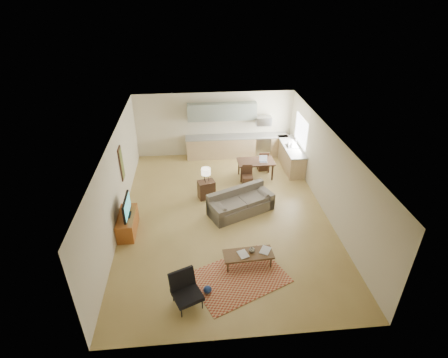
{
  "coord_description": "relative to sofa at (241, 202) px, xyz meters",
  "views": [
    {
      "loc": [
        -0.89,
        -9.17,
        6.7
      ],
      "look_at": [
        0.0,
        0.3,
        1.15
      ],
      "focal_mm": 28.0,
      "sensor_mm": 36.0,
      "label": 1
    }
  ],
  "objects": [
    {
      "name": "tv",
      "position": [
        -3.47,
        -0.66,
        0.5
      ],
      "size": [
        0.1,
        0.98,
        0.59
      ],
      "primitive_type": null,
      "color": "black",
      "rests_on": "tv_credenza"
    },
    {
      "name": "rug",
      "position": [
        -0.43,
        -2.86,
        -0.37
      ],
      "size": [
        2.74,
        2.39,
        0.02
      ],
      "primitive_type": "cube",
      "rotation": [
        0.0,
        0.0,
        0.42
      ],
      "color": "#9C3623",
      "rests_on": "floor"
    },
    {
      "name": "triptych",
      "position": [
        -0.63,
        4.39,
        1.37
      ],
      "size": [
        1.7,
        0.04,
        0.5
      ],
      "primitive_type": null,
      "color": "#FFF2CC",
      "rests_on": "room"
    },
    {
      "name": "kitchen_range",
      "position": [
        1.47,
        4.1,
        0.07
      ],
      "size": [
        0.62,
        0.62,
        0.9
      ],
      "primitive_type": "cube",
      "color": "#A5A8AD",
      "rests_on": "ground"
    },
    {
      "name": "table_lamp",
      "position": [
        -1.07,
        0.97,
        0.53
      ],
      "size": [
        0.37,
        0.37,
        0.52
      ],
      "primitive_type": null,
      "rotation": [
        0.0,
        0.0,
        0.18
      ],
      "color": "beige",
      "rests_on": "console_table"
    },
    {
      "name": "kitchen_counter_right",
      "position": [
        2.4,
        2.92,
        0.08
      ],
      "size": [
        0.64,
        2.26,
        0.92
      ],
      "primitive_type": null,
      "color": "tan",
      "rests_on": "ground"
    },
    {
      "name": "armchair",
      "position": [
        -1.74,
        -3.58,
        0.03
      ],
      "size": [
        0.95,
        0.95,
        0.83
      ],
      "primitive_type": null,
      "rotation": [
        0.0,
        0.0,
        0.4
      ],
      "color": "black",
      "rests_on": "floor"
    },
    {
      "name": "dining_table",
      "position": [
        0.86,
        2.22,
        -0.04
      ],
      "size": [
        1.38,
        0.81,
        0.69
      ],
      "primitive_type": null,
      "rotation": [
        0.0,
        0.0,
        0.02
      ],
      "color": "#372217",
      "rests_on": "floor"
    },
    {
      "name": "window_right",
      "position": [
        2.7,
        2.92,
        1.17
      ],
      "size": [
        0.02,
        1.4,
        1.05
      ],
      "primitive_type": "cube",
      "color": "white",
      "rests_on": "room"
    },
    {
      "name": "laptop",
      "position": [
        1.13,
        2.13,
        0.42
      ],
      "size": [
        0.3,
        0.23,
        0.22
      ],
      "primitive_type": null,
      "rotation": [
        0.0,
        0.0,
        -0.06
      ],
      "color": "#A5A8AD",
      "rests_on": "dining_table"
    },
    {
      "name": "kitchen_microwave",
      "position": [
        1.47,
        4.12,
        1.17
      ],
      "size": [
        0.62,
        0.4,
        0.35
      ],
      "primitive_type": "cube",
      "color": "#A5A8AD",
      "rests_on": "room"
    },
    {
      "name": "upper_cabinets",
      "position": [
        -0.23,
        4.25,
        1.57
      ],
      "size": [
        2.8,
        0.34,
        0.7
      ],
      "primitive_type": "cube",
      "color": "gray",
      "rests_on": "room"
    },
    {
      "name": "kitchen_counter_back",
      "position": [
        0.37,
        4.1,
        0.08
      ],
      "size": [
        4.26,
        0.64,
        0.92
      ],
      "primitive_type": null,
      "color": "tan",
      "rests_on": "ground"
    },
    {
      "name": "soap_bottle",
      "position": [
        2.3,
        3.02,
        0.64
      ],
      "size": [
        0.13,
        0.13,
        0.19
      ],
      "primitive_type": "imported",
      "rotation": [
        0.0,
        0.0,
        0.24
      ],
      "color": "#FFF2CC",
      "rests_on": "kitchen_counter_right"
    },
    {
      "name": "wall_art_left",
      "position": [
        -3.74,
        0.82,
        1.17
      ],
      "size": [
        0.06,
        0.42,
        1.1
      ],
      "primitive_type": null,
      "color": "olive",
      "rests_on": "room"
    },
    {
      "name": "dining_chair_near",
      "position": [
        0.46,
        1.63,
        0.01
      ],
      "size": [
        0.4,
        0.42,
        0.79
      ],
      "primitive_type": null,
      "rotation": [
        0.0,
        0.0,
        -0.06
      ],
      "color": "#372217",
      "rests_on": "floor"
    },
    {
      "name": "coffee_table",
      "position": [
        -0.14,
        -2.42,
        -0.18
      ],
      "size": [
        1.35,
        0.6,
        0.4
      ],
      "primitive_type": null,
      "rotation": [
        0.0,
        0.0,
        0.06
      ],
      "color": "#4C331B",
      "rests_on": "floor"
    },
    {
      "name": "book_b",
      "position": [
        0.22,
        -2.29,
        0.02
      ],
      "size": [
        0.54,
        0.55,
        0.03
      ],
      "primitive_type": "imported",
      "rotation": [
        0.0,
        0.0,
        -0.52
      ],
      "color": "navy",
      "rests_on": "coffee_table"
    },
    {
      "name": "vase",
      "position": [
        -0.04,
        -2.36,
        0.1
      ],
      "size": [
        0.24,
        0.24,
        0.17
      ],
      "primitive_type": "imported",
      "rotation": [
        0.0,
        0.0,
        -0.24
      ],
      "color": "black",
      "rests_on": "coffee_table"
    },
    {
      "name": "tv_credenza",
      "position": [
        -3.52,
        -0.66,
        -0.09
      ],
      "size": [
        0.49,
        1.27,
        0.59
      ],
      "primitive_type": null,
      "color": "brown",
      "rests_on": "floor"
    },
    {
      "name": "book_a",
      "position": [
        -0.39,
        -2.48,
        0.03
      ],
      "size": [
        0.42,
        0.46,
        0.03
      ],
      "primitive_type": "imported",
      "rotation": [
        0.0,
        0.0,
        0.31
      ],
      "color": "maroon",
      "rests_on": "coffee_table"
    },
    {
      "name": "sofa",
      "position": [
        0.0,
        0.0,
        0.0
      ],
      "size": [
        2.39,
        1.77,
        0.76
      ],
      "primitive_type": null,
      "rotation": [
        0.0,
        0.0,
        0.42
      ],
      "color": "#675F53",
      "rests_on": "floor"
    },
    {
      "name": "console_table",
      "position": [
        -1.07,
        0.97,
        -0.06
      ],
      "size": [
        0.64,
        0.51,
        0.65
      ],
      "primitive_type": null,
      "rotation": [
        0.0,
        0.0,
        0.27
      ],
      "color": "#372217",
      "rests_on": "floor"
    },
    {
      "name": "dining_chair_far",
      "position": [
        1.25,
        2.82,
        0.02
      ],
      "size": [
        0.4,
        0.42,
        0.81
      ],
      "primitive_type": null,
      "rotation": [
        0.0,
        0.0,
        3.19
      ],
      "color": "#372217",
      "rests_on": "floor"
    },
    {
      "name": "room",
      "position": [
        -0.53,
        -0.08,
        0.97
      ],
      "size": [
        9.0,
        9.0,
        9.0
      ],
      "color": "#A38849",
      "rests_on": "ground"
    }
  ]
}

